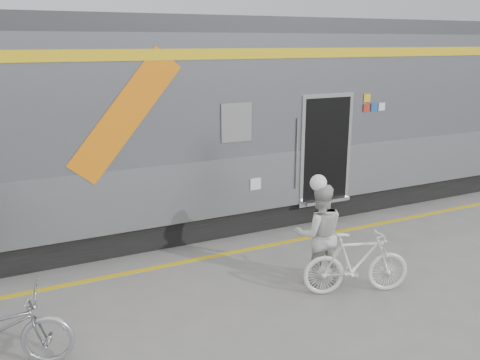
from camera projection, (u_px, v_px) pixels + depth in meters
ground at (269, 314)px, 7.04m from camera, size 90.00×90.00×0.00m
train at (196, 122)px, 10.39m from camera, size 24.00×3.17×4.10m
safety_strip at (209, 257)px, 8.90m from camera, size 24.00×0.12×0.01m
woman at (319, 234)px, 7.79m from camera, size 0.93×0.83×1.60m
bicycle_right at (356, 263)px, 7.52m from camera, size 1.67×0.96×0.97m
helmet_woman at (322, 176)px, 7.54m from camera, size 0.26×0.26×0.26m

